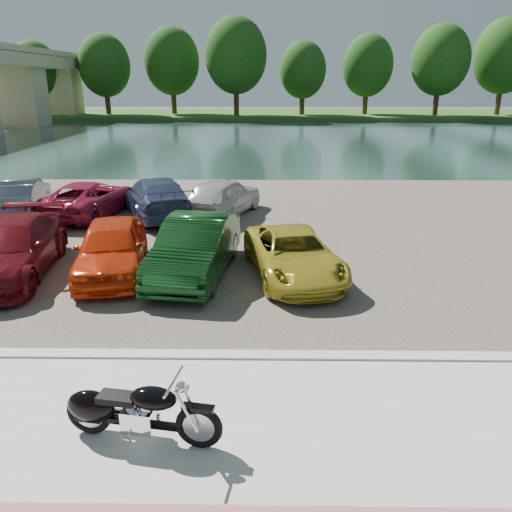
{
  "coord_description": "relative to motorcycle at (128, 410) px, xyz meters",
  "views": [
    {
      "loc": [
        0.69,
        -6.2,
        4.96
      ],
      "look_at": [
        0.53,
        4.8,
        1.1
      ],
      "focal_mm": 35.0,
      "sensor_mm": 36.0,
      "label": 1
    }
  ],
  "objects": [
    {
      "name": "car_12",
      "position": [
        0.33,
        12.85,
        0.23
      ],
      "size": [
        3.21,
        4.78,
        1.51
      ],
      "primitive_type": "imported",
      "rotation": [
        0.0,
        0.0,
        2.79
      ],
      "color": "#BABAB5",
      "rests_on": "parking_lot"
    },
    {
      "name": "river",
      "position": [
        1.21,
        40.3,
        -0.56
      ],
      "size": [
        120.0,
        40.0,
        0.0
      ],
      "primitive_type": "cube",
      "color": "#192E29",
      "rests_on": "ground"
    },
    {
      "name": "car_6",
      "position": [
        2.71,
        6.52,
        0.09
      ],
      "size": [
        2.89,
        4.75,
        1.23
      ],
      "primitive_type": "imported",
      "rotation": [
        0.0,
        0.0,
        0.2
      ],
      "color": "gold",
      "rests_on": "parking_lot"
    },
    {
      "name": "car_9",
      "position": [
        -7.28,
        12.34,
        0.25
      ],
      "size": [
        2.72,
        4.93,
        1.54
      ],
      "primitive_type": "imported",
      "rotation": [
        0.0,
        0.0,
        3.39
      ],
      "color": "slate",
      "rests_on": "parking_lot"
    },
    {
      "name": "motorcycle",
      "position": [
        0.0,
        0.0,
        0.0
      ],
      "size": [
        2.32,
        0.81,
        1.05
      ],
      "rotation": [
        0.0,
        0.0,
        -0.17
      ],
      "color": "black",
      "rests_on": "promenade"
    },
    {
      "name": "kerb",
      "position": [
        1.21,
        2.3,
        -0.49
      ],
      "size": [
        60.0,
        0.3,
        0.14
      ],
      "primitive_type": "cube",
      "color": "#AEACA3",
      "rests_on": "ground"
    },
    {
      "name": "car_10",
      "position": [
        -4.81,
        12.84,
        0.14
      ],
      "size": [
        2.92,
        5.06,
        1.33
      ],
      "primitive_type": "imported",
      "rotation": [
        0.0,
        0.0,
        2.98
      ],
      "color": "#9F1A3B",
      "rests_on": "parking_lot"
    },
    {
      "name": "promenade",
      "position": [
        1.21,
        -0.7,
        -0.51
      ],
      "size": [
        60.0,
        6.0,
        0.1
      ],
      "primitive_type": "cube",
      "color": "#AEACA3",
      "rests_on": "ground"
    },
    {
      "name": "ground",
      "position": [
        1.21,
        0.3,
        -0.56
      ],
      "size": [
        200.0,
        200.0,
        0.0
      ],
      "primitive_type": "plane",
      "color": "#595447",
      "rests_on": "ground"
    },
    {
      "name": "parking_lot",
      "position": [
        1.21,
        11.3,
        -0.54
      ],
      "size": [
        60.0,
        18.0,
        0.04
      ],
      "primitive_type": "cube",
      "color": "#453F38",
      "rests_on": "ground"
    },
    {
      "name": "far_bank",
      "position": [
        1.21,
        72.3,
        -0.26
      ],
      "size": [
        120.0,
        24.0,
        0.6
      ],
      "primitive_type": "cube",
      "color": "#1B4017",
      "rests_on": "ground"
    },
    {
      "name": "far_trees",
      "position": [
        5.57,
        66.09,
        6.93
      ],
      "size": [
        70.25,
        10.68,
        12.52
      ],
      "color": "#3C2C16",
      "rests_on": "far_bank"
    },
    {
      "name": "car_11",
      "position": [
        -2.18,
        12.78,
        0.22
      ],
      "size": [
        3.84,
        5.54,
        1.49
      ],
      "primitive_type": "imported",
      "rotation": [
        0.0,
        0.0,
        3.52
      ],
      "color": "navy",
      "rests_on": "parking_lot"
    },
    {
      "name": "car_5",
      "position": [
        0.12,
        6.62,
        0.25
      ],
      "size": [
        2.19,
        4.84,
        1.54
      ],
      "primitive_type": "imported",
      "rotation": [
        0.0,
        0.0,
        -0.12
      ],
      "color": "#0F3714",
      "rests_on": "parking_lot"
    },
    {
      "name": "car_3",
      "position": [
        -4.8,
        6.53,
        0.21
      ],
      "size": [
        2.71,
        5.3,
        1.47
      ],
      "primitive_type": "imported",
      "rotation": [
        0.0,
        0.0,
        0.13
      ],
      "color": "maroon",
      "rests_on": "parking_lot"
    },
    {
      "name": "car_4",
      "position": [
        -2.14,
        6.67,
        0.21
      ],
      "size": [
        2.43,
        4.52,
        1.46
      ],
      "primitive_type": "imported",
      "rotation": [
        0.0,
        0.0,
        0.17
      ],
      "color": "red",
      "rests_on": "parking_lot"
    }
  ]
}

